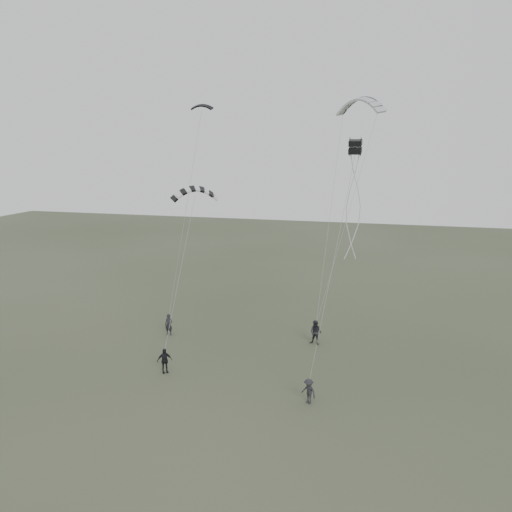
% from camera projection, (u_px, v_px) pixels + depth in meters
% --- Properties ---
extents(ground, '(140.00, 140.00, 0.00)m').
position_uv_depth(ground, '(224.00, 380.00, 31.37)').
color(ground, '#39432D').
rests_on(ground, ground).
extents(flyer_left, '(0.61, 0.40, 1.67)m').
position_uv_depth(flyer_left, '(169.00, 325.00, 38.73)').
color(flyer_left, black).
rests_on(flyer_left, ground).
extents(flyer_right, '(1.02, 0.87, 1.84)m').
position_uv_depth(flyer_right, '(316.00, 333.00, 36.84)').
color(flyer_right, black).
rests_on(flyer_right, ground).
extents(flyer_center, '(1.02, 0.90, 1.65)m').
position_uv_depth(flyer_center, '(164.00, 361.00, 32.22)').
color(flyer_center, black).
rests_on(flyer_center, ground).
extents(flyer_far, '(1.10, 0.96, 1.48)m').
position_uv_depth(flyer_far, '(309.00, 391.00, 28.36)').
color(flyer_far, '#242428').
rests_on(flyer_far, ground).
extents(kite_dark_small, '(1.74, 0.79, 0.67)m').
position_uv_depth(kite_dark_small, '(202.00, 105.00, 38.23)').
color(kite_dark_small, black).
rests_on(kite_dark_small, flyer_left).
extents(kite_pale_large, '(4.23, 3.48, 1.88)m').
position_uv_depth(kite_pale_large, '(360.00, 99.00, 38.63)').
color(kite_pale_large, '#B2B5B7').
rests_on(kite_pale_large, flyer_right).
extents(kite_striped, '(3.38, 2.68, 1.45)m').
position_uv_depth(kite_striped, '(195.00, 189.00, 34.87)').
color(kite_striped, black).
rests_on(kite_striped, flyer_center).
extents(kite_box, '(0.75, 0.87, 0.87)m').
position_uv_depth(kite_box, '(355.00, 147.00, 28.33)').
color(kite_box, black).
rests_on(kite_box, flyer_far).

